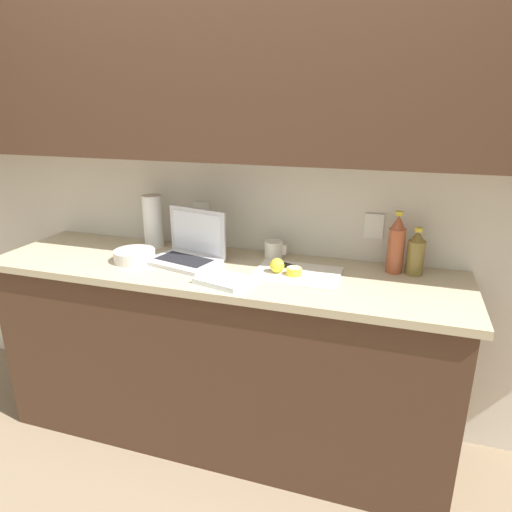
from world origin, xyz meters
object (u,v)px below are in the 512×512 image
lemon_half_cut (294,271)px  lemon_whole_beside (277,265)px  cutting_board (297,274)px  paper_towel_roll (153,221)px  bottle_oil_tall (416,253)px  laptop (189,249)px  bottle_green_soda (396,245)px  measuring_cup (274,250)px  bowl_white (135,256)px  knife (292,267)px

lemon_half_cut → lemon_whole_beside: lemon_whole_beside is taller
cutting_board → paper_towel_roll: paper_towel_roll is taller
cutting_board → bottle_oil_tall: bottle_oil_tall is taller
laptop → bottle_green_soda: bottle_green_soda is taller
lemon_half_cut → paper_towel_roll: 0.85m
measuring_cup → bowl_white: bearing=-158.7°
knife → lemon_whole_beside: (-0.06, -0.06, 0.02)m
knife → measuring_cup: bearing=153.2°
measuring_cup → paper_towel_roll: (-0.66, -0.01, 0.10)m
measuring_cup → paper_towel_roll: paper_towel_roll is taller
lemon_whole_beside → paper_towel_roll: 0.77m
knife → bottle_oil_tall: bearing=33.8°
cutting_board → bottle_green_soda: size_ratio=1.35×
lemon_whole_beside → lemon_half_cut: bearing=-6.3°
cutting_board → paper_towel_roll: size_ratio=1.38×
laptop → measuring_cup: (0.38, 0.17, -0.02)m
knife → bottle_green_soda: 0.48m
lemon_half_cut → bottle_oil_tall: bottle_oil_tall is taller
cutting_board → lemon_half_cut: bearing=-103.5°
cutting_board → bottle_oil_tall: size_ratio=1.77×
bowl_white → paper_towel_roll: bearing=96.5°
lemon_half_cut → bowl_white: bowl_white is taller
laptop → measuring_cup: 0.42m
measuring_cup → bowl_white: 0.68m
paper_towel_roll → cutting_board: bearing=-12.4°
lemon_half_cut → lemon_whole_beside: (-0.08, 0.01, 0.02)m
cutting_board → knife: (-0.03, 0.05, 0.01)m
laptop → paper_towel_roll: bearing=164.4°
measuring_cup → laptop: bearing=-156.4°
bottle_green_soda → bowl_white: 1.24m
measuring_cup → bottle_green_soda: bearing=-1.6°
bowl_white → lemon_whole_beside: bearing=3.4°
cutting_board → bowl_white: bearing=-175.6°
laptop → lemon_whole_beside: size_ratio=5.65×
lemon_whole_beside → measuring_cup: measuring_cup is taller
bowl_white → laptop: bearing=17.8°
knife → paper_towel_roll: 0.81m
knife → bowl_white: 0.77m
knife → bottle_green_soda: bearing=36.2°
knife → lemon_whole_beside: bearing=-109.6°
cutting_board → knife: knife is taller
lemon_half_cut → bowl_white: (-0.79, -0.03, 0.00)m
cutting_board → bottle_oil_tall: (0.50, 0.17, 0.09)m
bottle_green_soda → cutting_board: bearing=-157.6°
lemon_half_cut → measuring_cup: 0.27m
bottle_green_soda → measuring_cup: bearing=178.4°
lemon_whole_beside → bottle_green_soda: 0.54m
laptop → bowl_white: 0.27m
paper_towel_roll → measuring_cup: bearing=0.6°
lemon_half_cut → laptop: bearing=174.9°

